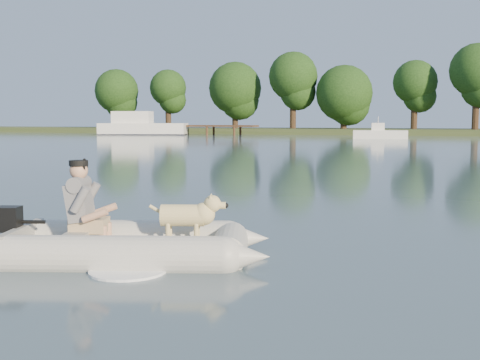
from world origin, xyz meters
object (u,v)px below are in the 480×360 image
at_px(dock, 176,130).
at_px(cabin_cruiser, 143,123).
at_px(dog, 183,219).
at_px(motorboat, 380,128).
at_px(man, 81,199).
at_px(dinghy, 133,215).

relative_size(dock, cabin_cruiser, 1.91).
bearing_deg(dog, motorboat, 76.00).
distance_m(man, cabin_cruiser, 56.65).
height_order(man, motorboat, motorboat).
height_order(dog, motorboat, motorboat).
relative_size(dinghy, dog, 5.30).
bearing_deg(motorboat, dog, -95.70).
bearing_deg(motorboat, cabin_cruiser, 160.19).
xyz_separation_m(man, motorboat, (-2.65, 45.49, 0.22)).
distance_m(dinghy, motorboat, 45.46).
distance_m(dinghy, cabin_cruiser, 56.81).
distance_m(dog, cabin_cruiser, 56.87).
distance_m(dock, dinghy, 57.52).
bearing_deg(motorboat, man, -97.10).
bearing_deg(cabin_cruiser, dinghy, -77.11).
height_order(cabin_cruiser, motorboat, cabin_cruiser).
bearing_deg(dock, man, -64.44).
distance_m(man, dog, 1.17).
bearing_deg(dock, dog, -63.30).
relative_size(man, dog, 1.16).
xyz_separation_m(dog, motorboat, (-3.73, 45.13, 0.44)).
bearing_deg(dog, dinghy, -175.43).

